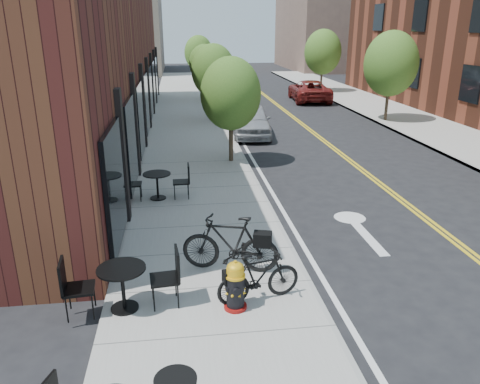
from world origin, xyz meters
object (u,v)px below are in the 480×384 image
parked_car_a (251,120)px  parked_car_c (228,82)px  bicycle_left (230,244)px  bistro_set_b (122,282)px  fire_hydrant (235,286)px  parked_car_far (309,91)px  bistro_set_c (157,182)px  bicycle_right (259,277)px  parked_car_b (231,98)px

parked_car_a → parked_car_c: 15.82m
bicycle_left → bistro_set_b: 2.35m
parked_car_c → bicycle_left: bearing=-92.4°
fire_hydrant → parked_car_far: bearing=53.0°
fire_hydrant → bistro_set_c: (-1.57, 5.92, 0.06)m
bistro_set_c → parked_car_far: 21.10m
parked_car_a → bicycle_right: bearing=-92.6°
bistro_set_b → bistro_set_c: bistro_set_b is taller
bicycle_left → parked_car_a: (2.45, 13.01, 0.01)m
parked_car_far → bistro_set_b: bearing=72.2°
bistro_set_c → bicycle_right: bearing=-71.5°
parked_car_a → parked_car_c: bearing=93.4°
parked_car_a → parked_car_far: parked_car_a is taller
bicycle_left → bistro_set_c: size_ratio=1.08×
bistro_set_b → parked_car_c: bearing=74.7°
parked_car_far → bicycle_right: bearing=77.3°
bicycle_left → parked_car_far: 24.61m
parked_car_b → bistro_set_c: bearing=-110.1°
bistro_set_c → parked_car_c: (4.69, 24.29, 0.10)m
fire_hydrant → bistro_set_c: bearing=86.1°
bicycle_right → parked_car_b: parked_car_b is taller
bicycle_left → bicycle_right: (0.39, -1.20, -0.12)m
bicycle_left → parked_car_c: parked_car_c is taller
bistro_set_b → fire_hydrant: bearing=-12.5°
bistro_set_b → parked_car_far: (10.12, 24.41, 0.06)m
bistro_set_b → parked_car_c: 30.40m
bistro_set_b → parked_car_a: bearing=66.8°
fire_hydrant → parked_car_b: size_ratio=0.23×
parked_car_far → fire_hydrant: bearing=76.4°
bicycle_left → parked_car_c: 28.97m
bistro_set_c → parked_car_a: 9.41m
fire_hydrant → bicycle_left: (0.06, 1.40, 0.15)m
parked_car_c → parked_car_far: bearing=-44.2°
bistro_set_b → bistro_set_c: (0.40, 5.69, -0.03)m
fire_hydrant → bistro_set_b: bearing=154.5°
parked_car_a → parked_car_b: 7.79m
bicycle_right → parked_car_b: bearing=-18.6°
fire_hydrant → bicycle_left: 1.41m
bicycle_right → parked_car_far: (7.70, 24.45, 0.11)m
parked_car_a → parked_car_c: (0.61, 15.80, 0.00)m
parked_car_c → parked_car_a: bearing=-88.5°
bistro_set_c → bistro_set_b: bearing=-95.0°
bistro_set_c → fire_hydrant: bearing=-76.1°
bicycle_right → fire_hydrant: bearing=99.8°
bistro_set_b → parked_car_a: 14.86m
bistro_set_b → parked_car_far: size_ratio=0.39×
bicycle_left → parked_car_b: (2.36, 20.79, -0.04)m
bistro_set_c → parked_car_far: parked_car_far is taller
parked_car_far → parked_car_b: bearing=27.9°
fire_hydrant → bistro_set_c: 6.13m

